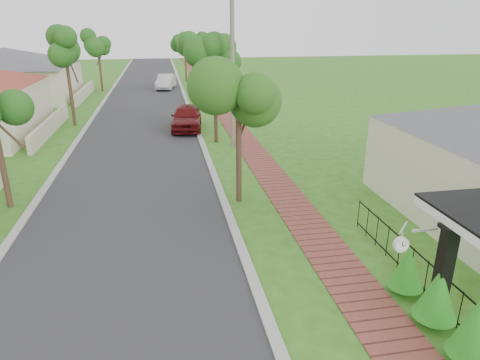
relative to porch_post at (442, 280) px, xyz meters
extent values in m
plane|color=#356016|center=(-4.55, 1.00, -1.12)|extent=(160.00, 160.00, 0.00)
cube|color=#28282B|center=(-7.55, 21.00, -1.12)|extent=(7.00, 120.00, 0.02)
cube|color=#9E9E99|center=(-3.90, 21.00, -1.12)|extent=(0.30, 120.00, 0.10)
cube|color=#9E9E99|center=(-11.20, 21.00, -1.12)|extent=(0.30, 120.00, 0.10)
cube|color=brown|center=(-1.30, 21.00, -1.12)|extent=(1.50, 120.00, 0.03)
cube|color=black|center=(0.00, 0.00, 0.14)|extent=(0.30, 0.30, 2.52)
cube|color=black|center=(0.00, 0.00, -1.00)|extent=(0.48, 0.48, 0.24)
cube|color=black|center=(0.00, 0.00, 1.34)|extent=(0.42, 0.42, 0.10)
cube|color=black|center=(0.35, 1.00, -0.17)|extent=(0.03, 8.00, 0.03)
cube|color=black|center=(0.35, 1.00, -0.97)|extent=(0.03, 8.00, 0.03)
cylinder|color=black|center=(0.35, -1.00, -0.62)|extent=(0.02, 0.02, 1.00)
cylinder|color=black|center=(0.35, -0.33, -0.62)|extent=(0.02, 0.02, 1.00)
cylinder|color=black|center=(0.35, 0.33, -0.62)|extent=(0.02, 0.02, 1.00)
cylinder|color=black|center=(0.35, 1.00, -0.62)|extent=(0.02, 0.02, 1.00)
cylinder|color=black|center=(0.35, 1.67, -0.62)|extent=(0.02, 0.02, 1.00)
cylinder|color=black|center=(0.35, 2.33, -0.62)|extent=(0.02, 0.02, 1.00)
cylinder|color=black|center=(0.35, 3.00, -0.62)|extent=(0.02, 0.02, 1.00)
cylinder|color=black|center=(0.35, 3.67, -0.62)|extent=(0.02, 0.02, 1.00)
cylinder|color=black|center=(0.35, 4.33, -0.62)|extent=(0.02, 0.02, 1.00)
cylinder|color=black|center=(0.35, 5.00, -0.62)|extent=(0.02, 0.02, 1.00)
cylinder|color=#382619|center=(-3.05, 17.00, 1.15)|extent=(0.22, 0.22, 4.55)
sphere|color=#1B4E14|center=(-3.05, 17.00, 3.56)|extent=(1.70, 1.70, 1.70)
cylinder|color=#382619|center=(-3.05, 31.00, 1.33)|extent=(0.22, 0.22, 4.90)
sphere|color=#1B4E14|center=(-3.05, 31.00, 3.92)|extent=(1.70, 1.70, 1.70)
cylinder|color=#382619|center=(-3.05, 45.00, 0.98)|extent=(0.22, 0.22, 4.20)
sphere|color=#1B4E14|center=(-3.05, 45.00, 3.20)|extent=(1.70, 1.70, 1.70)
cylinder|color=#382619|center=(-12.05, 9.00, 0.80)|extent=(0.22, 0.22, 3.85)
cylinder|color=#382619|center=(-12.05, 23.00, 1.33)|extent=(0.22, 0.22, 4.90)
sphere|color=#1B4E14|center=(-12.05, 23.00, 3.92)|extent=(1.70, 1.70, 1.70)
cylinder|color=#382619|center=(-12.05, 39.00, 1.15)|extent=(0.22, 0.22, 4.55)
sphere|color=#1B4E14|center=(-12.05, 39.00, 3.56)|extent=(1.70, 1.70, 1.70)
sphere|color=#176D15|center=(-0.10, -1.32, -0.78)|extent=(0.75, 0.75, 0.75)
cone|color=#176D15|center=(-0.10, -1.32, -0.14)|extent=(0.85, 0.85, 1.26)
sphere|color=#176D15|center=(-0.10, -0.07, -0.80)|extent=(0.77, 0.77, 0.77)
cone|color=#176D15|center=(-0.10, -0.07, -0.21)|extent=(0.88, 0.88, 1.18)
sphere|color=#176D15|center=(-0.10, 1.20, -0.84)|extent=(0.70, 0.70, 0.70)
cone|color=#176D15|center=(-0.10, 1.20, -0.32)|extent=(0.79, 0.79, 1.03)
cube|color=#BFB299|center=(-13.15, 21.00, -0.62)|extent=(0.25, 10.00, 1.00)
cube|color=beige|center=(-19.55, 35.00, 0.38)|extent=(11.00, 10.00, 3.00)
pyramid|color=#4C4C51|center=(-19.55, 35.00, 2.68)|extent=(15.56, 15.56, 1.60)
cube|color=#BFB299|center=(-13.15, 35.00, -0.62)|extent=(0.25, 10.00, 1.00)
imported|color=#5A0D0F|center=(-4.54, 20.55, -0.32)|extent=(2.35, 4.87, 1.60)
imported|color=silver|center=(-5.55, 39.32, -0.38)|extent=(2.36, 4.73, 1.49)
cylinder|color=#382619|center=(-3.29, 8.00, 1.01)|extent=(0.22, 0.22, 4.25)
sphere|color=#2E621C|center=(-3.29, 8.00, 3.25)|extent=(2.12, 2.12, 2.12)
cylinder|color=#716958|center=(-2.25, 15.77, 3.17)|extent=(0.24, 0.24, 8.58)
cube|color=silver|center=(-0.36, 0.40, 1.12)|extent=(0.62, 0.05, 0.05)
cylinder|color=silver|center=(-0.90, 0.40, 0.98)|extent=(0.02, 0.02, 0.27)
cylinder|color=silver|center=(-0.90, 0.40, 0.80)|extent=(0.37, 0.10, 0.37)
cylinder|color=white|center=(-0.90, 0.34, 0.80)|extent=(0.32, 0.01, 0.32)
cylinder|color=white|center=(-0.90, 0.46, 0.80)|extent=(0.32, 0.01, 0.32)
cube|color=black|center=(-0.90, 0.33, 0.86)|extent=(0.01, 0.01, 0.12)
cube|color=black|center=(-0.86, 0.33, 0.80)|extent=(0.08, 0.01, 0.02)
camera|label=1|loc=(-6.05, -7.42, 5.55)|focal=32.00mm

